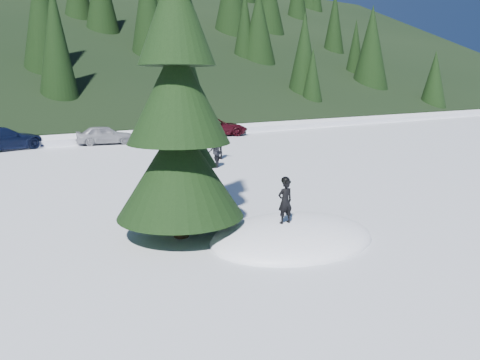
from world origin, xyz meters
TOP-DOWN VIEW (x-y plane):
  - ground at (0.00, 0.00)m, footprint 200.00×200.00m
  - snow_mound at (0.00, 0.00)m, footprint 4.48×3.52m
  - spruce_tall at (-2.20, 1.80)m, footprint 3.20×3.20m
  - spruce_short at (-1.20, 3.20)m, footprint 2.20×2.20m
  - child_skier at (-0.31, -0.05)m, footprint 0.43×0.32m
  - adult_0 at (4.14, 9.91)m, footprint 0.84×0.92m
  - adult_1 at (5.70, 11.88)m, footprint 1.15×0.72m
  - car_3 at (-2.87, 22.29)m, footprint 5.25×3.12m
  - car_4 at (3.17, 21.52)m, footprint 3.93×2.42m
  - car_5 at (7.81, 17.68)m, footprint 3.87×1.91m
  - car_6 at (12.05, 21.70)m, footprint 5.23×3.71m

SIDE VIEW (x-z plane):
  - ground at x=0.00m, z-range 0.00..0.00m
  - snow_mound at x=0.00m, z-range -0.48..0.48m
  - car_5 at x=7.81m, z-range 0.00..1.22m
  - car_4 at x=3.17m, z-range 0.00..1.25m
  - car_6 at x=12.05m, z-range 0.00..1.32m
  - car_3 at x=-2.87m, z-range 0.00..1.43m
  - adult_0 at x=4.14m, z-range 0.00..1.52m
  - adult_1 at x=5.70m, z-range 0.00..1.83m
  - child_skier at x=-0.31m, z-range 0.48..1.58m
  - spruce_short at x=-1.20m, z-range -0.58..4.79m
  - spruce_tall at x=-2.20m, z-range -0.98..7.62m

